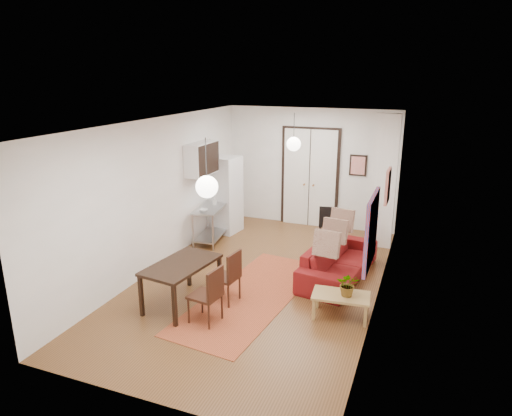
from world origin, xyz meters
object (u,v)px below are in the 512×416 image
(coffee_table, at_px, (341,298))
(dining_table, at_px, (181,268))
(fridge, at_px, (225,195))
(dining_chair_far, at_px, (207,288))
(black_side_chair, at_px, (329,219))
(kitchen_counter, at_px, (210,220))
(sofa, at_px, (339,261))
(dining_chair_near, at_px, (227,270))

(coffee_table, relative_size, dining_table, 0.65)
(fridge, relative_size, dining_chair_far, 2.01)
(black_side_chair, bearing_deg, dining_chair_far, 64.59)
(kitchen_counter, height_order, black_side_chair, black_side_chair)
(fridge, xyz_separation_m, dining_table, (0.88, -3.58, -0.26))
(dining_table, xyz_separation_m, dining_chair_far, (0.60, -0.26, -0.13))
(dining_chair_far, bearing_deg, dining_table, -105.68)
(coffee_table, bearing_deg, fridge, 137.96)
(coffee_table, xyz_separation_m, fridge, (-3.39, 3.06, 0.57))
(fridge, bearing_deg, black_side_chair, 12.59)
(kitchen_counter, height_order, dining_chair_far, dining_chair_far)
(kitchen_counter, bearing_deg, fridge, 82.00)
(kitchen_counter, height_order, dining_table, kitchen_counter)
(coffee_table, distance_m, dining_chair_far, 2.08)
(sofa, height_order, dining_chair_far, dining_chair_far)
(coffee_table, bearing_deg, sofa, 102.50)
(fridge, distance_m, black_side_chair, 2.52)
(kitchen_counter, xyz_separation_m, fridge, (-0.00, 0.82, 0.40))
(fridge, xyz_separation_m, dining_chair_far, (1.48, -3.84, -0.39))
(dining_table, bearing_deg, fridge, 103.75)
(kitchen_counter, relative_size, dining_chair_near, 1.24)
(coffee_table, xyz_separation_m, dining_chair_near, (-1.92, -0.08, 0.19))
(sofa, xyz_separation_m, coffee_table, (0.32, -1.46, 0.01))
(dining_chair_far, relative_size, black_side_chair, 1.02)
(kitchen_counter, xyz_separation_m, black_side_chair, (2.48, 1.02, 0.01))
(sofa, relative_size, coffee_table, 2.41)
(dining_chair_far, bearing_deg, fridge, -151.22)
(fridge, relative_size, dining_chair_near, 2.01)
(fridge, height_order, dining_chair_far, fridge)
(coffee_table, height_order, dining_chair_far, dining_chair_far)
(kitchen_counter, distance_m, black_side_chair, 2.68)
(coffee_table, bearing_deg, black_side_chair, 105.62)
(sofa, bearing_deg, black_side_chair, 26.07)
(sofa, relative_size, fridge, 1.22)
(kitchen_counter, xyz_separation_m, dining_table, (0.88, -2.76, 0.14))
(sofa, xyz_separation_m, dining_chair_near, (-1.59, -1.54, 0.20))
(sofa, bearing_deg, fridge, 70.45)
(dining_chair_near, bearing_deg, fridge, -147.07)
(dining_chair_far, distance_m, black_side_chair, 4.16)
(kitchen_counter, relative_size, dining_chair_far, 1.24)
(sofa, height_order, dining_chair_near, dining_chair_near)
(dining_chair_near, bearing_deg, sofa, 141.81)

